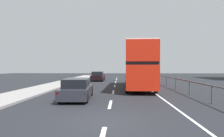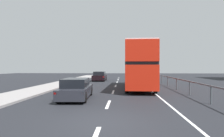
# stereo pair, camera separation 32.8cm
# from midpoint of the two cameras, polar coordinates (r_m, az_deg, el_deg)

# --- Properties ---
(ground_plane) EXTENTS (75.21, 120.00, 0.10)m
(ground_plane) POSITION_cam_midpoint_polar(r_m,az_deg,el_deg) (7.79, -1.87, -15.60)
(ground_plane) COLOR black
(lane_paint_markings) EXTENTS (3.53, 46.00, 0.01)m
(lane_paint_markings) POSITION_cam_midpoint_polar(r_m,az_deg,el_deg) (16.57, 8.13, -6.88)
(lane_paint_markings) COLOR silver
(lane_paint_markings) RESTS_ON ground
(bridge_side_railing) EXTENTS (0.10, 42.00, 1.07)m
(bridge_side_railing) POSITION_cam_midpoint_polar(r_m,az_deg,el_deg) (17.28, 20.61, -3.72)
(bridge_side_railing) COLOR #495055
(bridge_side_railing) RESTS_ON ground
(double_decker_bus_red) EXTENTS (2.87, 10.80, 4.24)m
(double_decker_bus_red) POSITION_cam_midpoint_polar(r_m,az_deg,el_deg) (19.50, 8.40, 0.90)
(double_decker_bus_red) COLOR red
(double_decker_bus_red) RESTS_ON ground
(hatchback_car_near) EXTENTS (1.95, 4.59, 1.36)m
(hatchback_car_near) POSITION_cam_midpoint_polar(r_m,az_deg,el_deg) (13.05, -9.81, -5.97)
(hatchback_car_near) COLOR #25272E
(hatchback_car_near) RESTS_ON ground
(sedan_car_ahead) EXTENTS (1.89, 4.58, 1.44)m
(sedan_car_ahead) POSITION_cam_midpoint_polar(r_m,az_deg,el_deg) (29.96, -3.34, -2.32)
(sedan_car_ahead) COLOR black
(sedan_car_ahead) RESTS_ON ground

